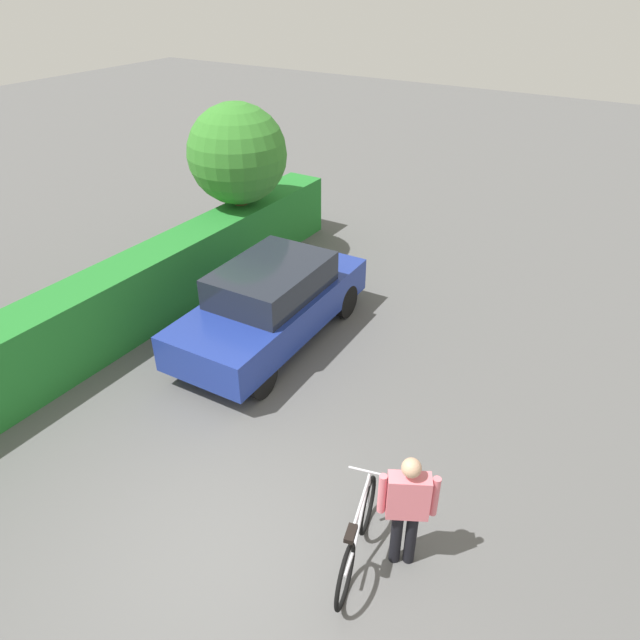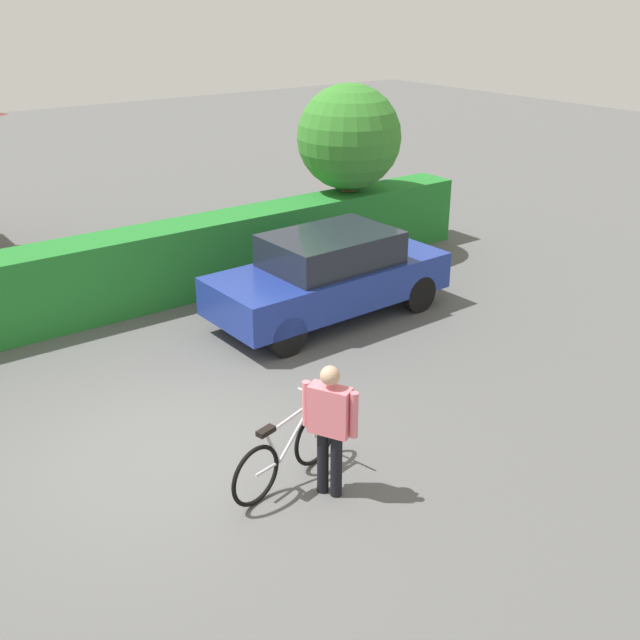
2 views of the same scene
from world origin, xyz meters
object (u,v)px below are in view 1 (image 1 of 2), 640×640
Objects in this scene: parked_car_near at (272,302)px; tree_kerbside at (237,155)px; person_rider at (407,505)px; bicycle at (357,537)px.

tree_kerbside is (2.39, 2.53, 1.65)m from parked_car_near.
parked_car_near is 2.64× the size of person_rider.
tree_kerbside is (5.35, 6.47, 1.51)m from person_rider.
parked_car_near is 1.20× the size of tree_kerbside.
person_rider is at bearing -126.93° from parked_car_near.
tree_kerbside reaches higher than parked_car_near.
bicycle is 0.48× the size of tree_kerbside.
bicycle is (-3.23, -3.49, -0.39)m from parked_car_near.
tree_kerbside is at bearing 50.41° from person_rider.
parked_car_near is at bearing -133.35° from tree_kerbside.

